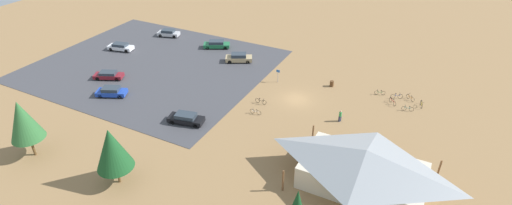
{
  "coord_description": "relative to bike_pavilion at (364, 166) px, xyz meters",
  "views": [
    {
      "loc": [
        -16.82,
        46.01,
        29.18
      ],
      "look_at": [
        3.95,
        5.24,
        1.2
      ],
      "focal_mm": 27.34,
      "sensor_mm": 36.0,
      "label": 1
    }
  ],
  "objects": [
    {
      "name": "ground",
      "position": [
        12.75,
        -13.47,
        -2.58
      ],
      "size": [
        160.0,
        160.0,
        0.0
      ],
      "primitive_type": "plane",
      "color": "#937047",
      "rests_on": "ground"
    },
    {
      "name": "parking_lot_asphalt",
      "position": [
        38.74,
        -12.85,
        -2.56
      ],
      "size": [
        37.91,
        32.2,
        0.05
      ],
      "primitive_type": "cube",
      "color": "#424247",
      "rests_on": "ground"
    },
    {
      "name": "bike_pavilion",
      "position": [
        0.0,
        0.0,
        0.0
      ],
      "size": [
        14.49,
        9.29,
        4.69
      ],
      "color": "beige",
      "rests_on": "ground"
    },
    {
      "name": "trash_bin",
      "position": [
        9.39,
        -19.55,
        -2.13
      ],
      "size": [
        0.6,
        0.6,
        0.9
      ],
      "primitive_type": "cylinder",
      "color": "brown",
      "rests_on": "ground"
    },
    {
      "name": "lot_sign",
      "position": [
        17.36,
        -17.06,
        -1.17
      ],
      "size": [
        0.56,
        0.08,
        2.2
      ],
      "color": "#99999E",
      "rests_on": "ground"
    },
    {
      "name": "pine_center",
      "position": [
        23.24,
        11.27,
        1.89
      ],
      "size": [
        3.84,
        3.84,
        6.85
      ],
      "color": "brown",
      "rests_on": "ground"
    },
    {
      "name": "pine_far_west",
      "position": [
        35.39,
        12.32,
        2.31
      ],
      "size": [
        3.68,
        3.68,
        7.32
      ],
      "color": "brown",
      "rests_on": "ground"
    },
    {
      "name": "bicycle_orange_back_row",
      "position": [
        -2.0,
        -20.8,
        -2.23
      ],
      "size": [
        1.29,
        1.06,
        0.84
      ],
      "color": "black",
      "rests_on": "ground"
    },
    {
      "name": "bicycle_red_yard_center",
      "position": [
        0.08,
        -18.52,
        -2.21
      ],
      "size": [
        1.18,
        1.39,
        0.86
      ],
      "color": "black",
      "rests_on": "ground"
    },
    {
      "name": "bicycle_black_edge_north",
      "position": [
        16.84,
        -10.02,
        -2.2
      ],
      "size": [
        1.8,
        0.48,
        0.9
      ],
      "color": "black",
      "rests_on": "ground"
    },
    {
      "name": "bicycle_yellow_near_porch",
      "position": [
        -3.67,
        -19.62,
        -2.2
      ],
      "size": [
        0.54,
        1.65,
        0.89
      ],
      "color": "black",
      "rests_on": "ground"
    },
    {
      "name": "bicycle_teal_mid_cluster",
      "position": [
        -2.13,
        -17.56,
        -2.23
      ],
      "size": [
        1.61,
        0.57,
        0.82
      ],
      "color": "black",
      "rests_on": "ground"
    },
    {
      "name": "bicycle_green_front_row",
      "position": [
        2.25,
        -20.3,
        -2.24
      ],
      "size": [
        1.55,
        0.62,
        0.75
      ],
      "color": "black",
      "rests_on": "ground"
    },
    {
      "name": "bicycle_white_trailside",
      "position": [
        16.28,
        -7.24,
        -2.22
      ],
      "size": [
        1.67,
        0.48,
        0.78
      ],
      "color": "black",
      "rests_on": "ground"
    },
    {
      "name": "bicycle_blue_near_sign",
      "position": [
        -0.17,
        -20.24,
        -2.19
      ],
      "size": [
        1.64,
        0.9,
        0.89
      ],
      "color": "black",
      "rests_on": "ground"
    },
    {
      "name": "car_black_by_curb",
      "position": [
        23.43,
        -1.17,
        -1.85
      ],
      "size": [
        5.0,
        2.77,
        1.37
      ],
      "color": "black",
      "rests_on": "parking_lot_asphalt"
    },
    {
      "name": "car_blue_front_row",
      "position": [
        37.38,
        -2.01,
        -1.85
      ],
      "size": [
        4.7,
        3.47,
        1.38
      ],
      "color": "#1E42B2",
      "rests_on": "parking_lot_asphalt"
    },
    {
      "name": "car_silver_end_stall",
      "position": [
        44.47,
        -24.57,
        -1.85
      ],
      "size": [
        4.57,
        2.84,
        1.37
      ],
      "color": "#BCBCC1",
      "rests_on": "parking_lot_asphalt"
    },
    {
      "name": "car_green_aisle_side",
      "position": [
        32.94,
        -24.01,
        -1.84
      ],
      "size": [
        5.11,
        3.82,
        1.41
      ],
      "color": "#1E6B3D",
      "rests_on": "parking_lot_asphalt"
    },
    {
      "name": "car_maroon_back_corner",
      "position": [
        41.73,
        -5.79,
        -1.91
      ],
      "size": [
        4.82,
        3.43,
        1.24
      ],
      "color": "maroon",
      "rests_on": "parking_lot_asphalt"
    },
    {
      "name": "car_tan_near_entry",
      "position": [
        26.37,
        -20.69,
        -1.79
      ],
      "size": [
        4.9,
        3.75,
        1.51
      ],
      "color": "tan",
      "rests_on": "parking_lot_asphalt"
    },
    {
      "name": "car_white_far_end",
      "position": [
        48.05,
        -15.11,
        -1.87
      ],
      "size": [
        4.9,
        2.72,
        1.33
      ],
      "color": "white",
      "rests_on": "parking_lot_asphalt"
    },
    {
      "name": "visitor_crossing_yard",
      "position": [
        5.5,
        -10.78,
        -1.72
      ],
      "size": [
        0.37,
        0.4,
        1.66
      ],
      "color": "#2D3347",
      "rests_on": "ground"
    }
  ]
}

